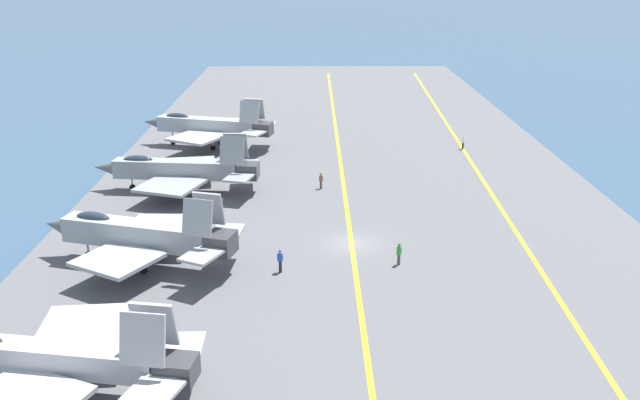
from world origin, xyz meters
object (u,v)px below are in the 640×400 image
at_px(crew_white_vest, 463,142).
at_px(crew_brown_vest, 321,180).
at_px(crew_green_vest, 399,253).
at_px(parked_jet_second, 139,234).
at_px(crew_blue_vest, 280,260).
at_px(parked_jet_fourth, 209,126).
at_px(parked_jet_third, 179,169).
at_px(parked_jet_nearest, 53,359).

xyz_separation_m(crew_white_vest, crew_brown_vest, (-15.11, 17.83, -0.01)).
bearing_deg(crew_green_vest, parked_jet_second, 89.60).
bearing_deg(crew_blue_vest, parked_jet_second, 82.68).
xyz_separation_m(parked_jet_second, parked_jet_fourth, (34.62, -0.32, 0.20)).
distance_m(parked_jet_third, crew_green_vest, 26.91).
xyz_separation_m(crew_green_vest, crew_blue_vest, (-1.25, 9.11, 0.03)).
bearing_deg(parked_jet_fourth, crew_blue_vest, -163.78).
bearing_deg(crew_brown_vest, parked_jet_second, 142.41).
relative_size(crew_blue_vest, crew_brown_vest, 1.09).
bearing_deg(crew_green_vest, parked_jet_fourth, 29.40).
relative_size(parked_jet_nearest, crew_brown_vest, 9.94).
distance_m(parked_jet_nearest, crew_brown_vest, 37.71).
relative_size(parked_jet_third, crew_brown_vest, 9.95).
distance_m(crew_white_vest, crew_brown_vest, 23.37).
height_order(parked_jet_second, crew_green_vest, parked_jet_second).
xyz_separation_m(parked_jet_third, crew_blue_vest, (-19.01, -11.06, -1.31)).
xyz_separation_m(parked_jet_second, crew_white_vest, (33.43, -31.93, -1.62)).
bearing_deg(parked_jet_third, crew_green_vest, -131.36).
height_order(parked_jet_nearest, parked_jet_second, parked_jet_second).
bearing_deg(crew_white_vest, crew_brown_vest, 130.28).
xyz_separation_m(parked_jet_fourth, crew_brown_vest, (-16.31, -13.78, -1.83)).
xyz_separation_m(crew_blue_vest, crew_brown_vest, (19.70, -3.30, -0.08)).
bearing_deg(parked_jet_third, parked_jet_second, -179.15).
height_order(parked_jet_fourth, crew_green_vest, parked_jet_fourth).
bearing_deg(parked_jet_nearest, parked_jet_second, -2.55).
bearing_deg(crew_green_vest, crew_white_vest, -19.71).
bearing_deg(parked_jet_second, parked_jet_third, 0.85).
xyz_separation_m(parked_jet_fourth, crew_green_vest, (-34.76, -19.59, -1.77)).
height_order(parked_jet_third, crew_blue_vest, parked_jet_third).
height_order(crew_white_vest, crew_blue_vest, crew_blue_vest).
distance_m(crew_white_vest, crew_blue_vest, 40.73).
distance_m(crew_green_vest, crew_brown_vest, 19.35).
bearing_deg(crew_white_vest, parked_jet_nearest, 146.72).
height_order(parked_jet_nearest, crew_green_vest, parked_jet_nearest).
height_order(crew_green_vest, crew_brown_vest, crew_green_vest).
bearing_deg(crew_blue_vest, parked_jet_nearest, 142.37).
xyz_separation_m(parked_jet_nearest, parked_jet_fourth, (50.96, -1.05, 0.63)).
distance_m(parked_jet_second, parked_jet_third, 17.62).
relative_size(parked_jet_nearest, parked_jet_fourth, 0.99).
relative_size(parked_jet_second, crew_blue_vest, 8.69).
height_order(parked_jet_second, crew_blue_vest, parked_jet_second).
distance_m(parked_jet_fourth, crew_brown_vest, 21.43).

